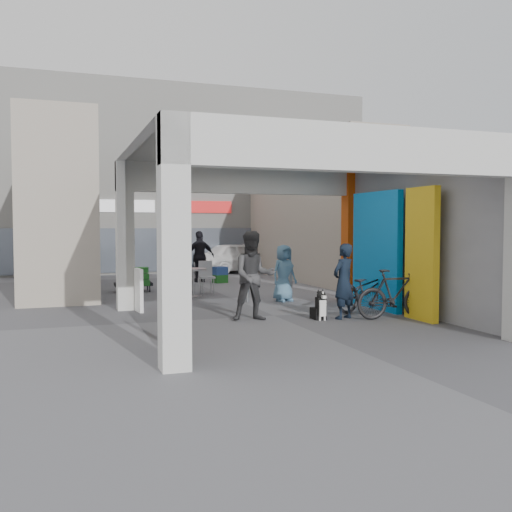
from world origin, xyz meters
name	(u,v)px	position (x,y,z in m)	size (l,w,h in m)	color
ground	(274,316)	(0.00, 0.00, 0.00)	(90.00, 90.00, 0.00)	slate
arcade_canopy	(312,211)	(0.54, -0.82, 2.30)	(6.40, 6.45, 6.40)	silver
far_building	(163,181)	(0.00, 13.99, 3.99)	(18.00, 4.08, 8.00)	silver
plaza_bldg_left	(57,210)	(-4.50, 7.50, 2.50)	(2.00, 9.00, 5.00)	#A79B8A
plaza_bldg_right	(315,212)	(4.50, 7.50, 2.50)	(2.00, 9.00, 5.00)	#A79B8A
bollard_left	(179,287)	(-1.64, 2.38, 0.45)	(0.09, 0.09, 0.89)	#96999E
bollard_center	(247,286)	(0.13, 2.27, 0.43)	(0.09, 0.09, 0.86)	#96999E
bollard_right	(291,283)	(1.45, 2.50, 0.45)	(0.09, 0.09, 0.91)	#96999E
advert_board_near	(173,317)	(-2.75, -2.54, 0.51)	(0.16, 0.56, 1.00)	silver
advert_board_far	(139,290)	(-2.75, 1.58, 0.51)	(0.15, 0.56, 1.00)	silver
cafe_set	(187,284)	(-1.05, 4.23, 0.34)	(1.59, 1.28, 0.96)	#A1A2A6
produce_stand	(133,282)	(-2.37, 5.71, 0.29)	(1.10, 0.60, 0.73)	black
crate_stack	(220,275)	(0.85, 7.48, 0.28)	(0.51, 0.44, 0.56)	#1D601B
border_collie	(320,307)	(0.72, -0.83, 0.26)	(0.24, 0.48, 0.66)	black
man_with_dog	(344,281)	(1.25, -0.90, 0.81)	(0.59, 0.39, 1.61)	black
man_back_turned	(254,276)	(-0.63, -0.45, 0.94)	(0.91, 0.71, 1.88)	#3F3F42
man_elderly	(284,273)	(1.12, 2.19, 0.75)	(0.73, 0.47, 1.49)	#5481A3
man_crates	(200,257)	(0.25, 7.97, 0.91)	(1.06, 0.44, 1.81)	black
bicycle_front	(367,289)	(2.30, -0.09, 0.52)	(0.69, 1.99, 1.05)	black
bicycle_rear	(395,294)	(2.30, -1.25, 0.53)	(0.50, 1.77, 1.07)	black
white_van	(240,257)	(2.83, 11.47, 0.65)	(1.53, 3.81, 1.30)	white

